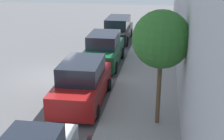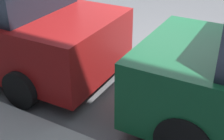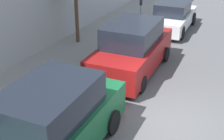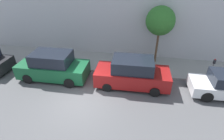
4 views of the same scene
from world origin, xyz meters
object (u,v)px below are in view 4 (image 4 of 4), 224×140
(parking_meter_near, at_px, (213,67))
(street_tree, at_px, (160,21))
(parked_suv_second, at_px, (132,73))
(parked_suv_third, at_px, (53,67))

(parking_meter_near, xyz_separation_m, street_tree, (1.82, 3.73, 2.44))
(parked_suv_second, relative_size, street_tree, 1.10)
(parking_meter_near, height_order, street_tree, street_tree)
(street_tree, bearing_deg, parked_suv_second, 154.63)
(parked_suv_second, distance_m, parked_suv_third, 5.51)
(parked_suv_third, distance_m, street_tree, 8.37)
(parking_meter_near, bearing_deg, parked_suv_third, 98.88)
(parked_suv_third, relative_size, parking_meter_near, 3.27)
(parked_suv_third, bearing_deg, parking_meter_near, -81.12)
(parking_meter_near, distance_m, street_tree, 4.82)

